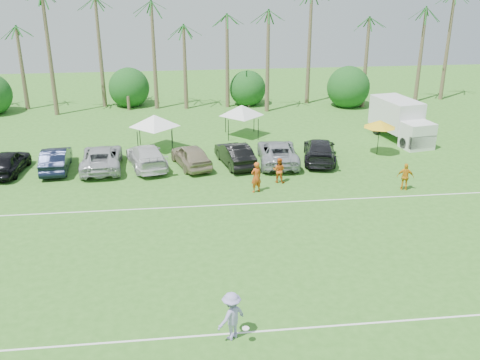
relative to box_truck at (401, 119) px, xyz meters
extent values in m
cube|color=white|center=(-16.74, -23.34, -1.71)|extent=(80.00, 0.10, 0.01)
cube|color=white|center=(-16.74, -11.34, -1.71)|extent=(80.00, 0.10, 0.01)
cone|color=brown|center=(-33.74, 12.66, 2.79)|extent=(0.44, 0.44, 9.00)
cone|color=brown|center=(-28.74, 12.66, 3.29)|extent=(0.44, 0.44, 10.00)
cone|color=brown|center=(-24.74, 12.66, 3.79)|extent=(0.44, 0.44, 11.00)
cone|color=brown|center=(-20.74, 12.66, 2.29)|extent=(0.44, 0.44, 8.00)
cone|color=brown|center=(-16.74, 12.66, 2.79)|extent=(0.44, 0.44, 9.00)
cone|color=brown|center=(-12.74, 12.66, 3.29)|extent=(0.44, 0.44, 10.00)
cone|color=brown|center=(-8.74, 12.66, 3.79)|extent=(0.44, 0.44, 11.00)
cone|color=brown|center=(-3.74, 12.66, 2.29)|extent=(0.44, 0.44, 8.00)
cone|color=brown|center=(1.26, 12.66, 2.79)|extent=(0.44, 0.44, 9.00)
cone|color=brown|center=(6.26, 12.66, 3.29)|extent=(0.44, 0.44, 10.00)
cone|color=brown|center=(10.26, 12.66, 3.79)|extent=(0.44, 0.44, 11.00)
cylinder|color=brown|center=(-22.74, 13.66, -1.01)|extent=(0.30, 0.30, 1.40)
sphere|color=#134418|center=(-22.74, 13.66, 0.09)|extent=(4.00, 4.00, 4.00)
cylinder|color=brown|center=(-10.74, 13.66, -1.01)|extent=(0.30, 0.30, 1.40)
sphere|color=#134418|center=(-10.74, 13.66, 0.09)|extent=(4.00, 4.00, 4.00)
cylinder|color=brown|center=(-0.74, 13.66, -1.01)|extent=(0.30, 0.30, 1.40)
sphere|color=#134418|center=(-0.74, 13.66, 0.09)|extent=(4.00, 4.00, 4.00)
imported|color=#CA4B16|center=(-13.26, -9.55, -0.72)|extent=(0.85, 0.72, 1.98)
imported|color=#D15717|center=(-11.55, -8.11, -0.87)|extent=(1.00, 0.91, 1.68)
imported|color=orange|center=(-3.90, -10.31, -0.83)|extent=(1.12, 0.77, 1.76)
cube|color=silver|center=(-0.15, 0.77, 0.28)|extent=(3.23, 4.85, 2.43)
cube|color=silver|center=(0.44, -2.29, -0.69)|extent=(2.52, 2.14, 2.04)
cube|color=black|center=(0.58, -3.00, -0.99)|extent=(2.25, 0.71, 0.97)
cube|color=#E5590C|center=(1.05, 1.00, -0.16)|extent=(0.31, 1.53, 0.87)
cylinder|color=black|center=(-0.55, -2.28, -1.28)|extent=(0.45, 0.91, 0.87)
cylinder|color=black|center=(1.36, -1.91, -1.28)|extent=(0.45, 0.91, 0.87)
cylinder|color=black|center=(-1.32, 1.73, -1.28)|extent=(0.45, 0.91, 0.87)
cylinder|color=black|center=(0.59, 2.09, -1.28)|extent=(0.45, 0.91, 0.87)
cylinder|color=black|center=(-20.99, -1.44, -0.80)|extent=(0.06, 0.06, 1.82)
cylinder|color=black|center=(-18.46, -1.44, -0.80)|extent=(0.06, 0.06, 1.82)
cylinder|color=black|center=(-20.99, 1.10, -0.80)|extent=(0.06, 0.06, 1.82)
cylinder|color=black|center=(-18.46, 1.10, -0.80)|extent=(0.06, 0.06, 1.82)
pyramid|color=white|center=(-19.73, -0.17, 1.02)|extent=(3.94, 3.94, 0.91)
cylinder|color=black|center=(-13.93, 1.35, -0.83)|extent=(0.06, 0.06, 1.76)
cylinder|color=black|center=(-11.48, 1.35, -0.83)|extent=(0.06, 0.06, 1.76)
cylinder|color=black|center=(-13.93, 3.79, -0.83)|extent=(0.06, 0.06, 1.76)
cylinder|color=black|center=(-11.48, 3.79, -0.83)|extent=(0.06, 0.06, 1.76)
pyramid|color=silver|center=(-12.71, 2.57, 0.93)|extent=(3.81, 3.81, 0.88)
cylinder|color=black|center=(-3.14, -3.41, -0.52)|extent=(0.05, 0.05, 2.39)
cone|color=yellow|center=(-3.14, -3.41, 0.68)|extent=(2.39, 2.39, 0.54)
imported|color=#9B91CD|center=(-16.25, -23.57, -0.74)|extent=(1.44, 1.34, 1.95)
cylinder|color=white|center=(-15.77, -23.95, -1.05)|extent=(0.27, 0.27, 0.03)
imported|color=black|center=(-29.55, -4.27, -0.92)|extent=(2.26, 4.82, 1.60)
imported|color=black|center=(-26.45, -4.03, -0.92)|extent=(2.04, 4.95, 1.60)
imported|color=#AFB0B4|center=(-23.34, -4.07, -0.92)|extent=(2.97, 5.88, 1.60)
imported|color=silver|center=(-20.24, -4.13, -0.92)|extent=(3.48, 5.87, 1.60)
imported|color=gray|center=(-17.14, -4.41, -0.92)|extent=(3.16, 5.03, 1.60)
imported|color=black|center=(-14.04, -4.40, -0.92)|extent=(2.66, 5.09, 1.60)
imported|color=#9CA0A5|center=(-10.93, -4.36, -0.92)|extent=(3.10, 5.94, 1.60)
imported|color=black|center=(-7.83, -4.23, -0.92)|extent=(3.39, 5.86, 1.60)
camera|label=1|loc=(-17.89, -40.13, 11.27)|focal=40.00mm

